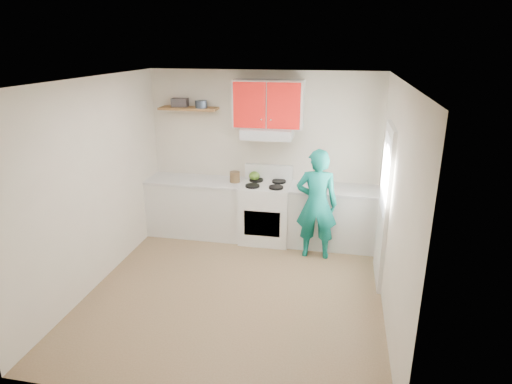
% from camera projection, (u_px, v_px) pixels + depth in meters
% --- Properties ---
extents(floor, '(3.80, 3.80, 0.00)m').
position_uv_depth(floor, '(236.00, 291.00, 5.50)').
color(floor, brown).
rests_on(floor, ground).
extents(ceiling, '(3.60, 3.80, 0.04)m').
position_uv_depth(ceiling, '(232.00, 80.00, 4.65)').
color(ceiling, white).
rests_on(ceiling, floor).
extents(back_wall, '(3.60, 0.04, 2.60)m').
position_uv_depth(back_wall, '(263.00, 155.00, 6.84)').
color(back_wall, beige).
rests_on(back_wall, floor).
extents(front_wall, '(3.60, 0.04, 2.60)m').
position_uv_depth(front_wall, '(174.00, 275.00, 3.31)').
color(front_wall, beige).
rests_on(front_wall, floor).
extents(left_wall, '(0.04, 3.80, 2.60)m').
position_uv_depth(left_wall, '(94.00, 185.00, 5.41)').
color(left_wall, beige).
rests_on(left_wall, floor).
extents(right_wall, '(0.04, 3.80, 2.60)m').
position_uv_depth(right_wall, '(394.00, 205.00, 4.74)').
color(right_wall, beige).
rests_on(right_wall, floor).
extents(door, '(0.05, 0.85, 2.05)m').
position_uv_depth(door, '(384.00, 206.00, 5.48)').
color(door, white).
rests_on(door, floor).
extents(door_glass, '(0.01, 0.55, 0.95)m').
position_uv_depth(door_glass, '(385.00, 173.00, 5.35)').
color(door_glass, white).
rests_on(door_glass, door).
extents(counter_left, '(1.52, 0.60, 0.90)m').
position_uv_depth(counter_left, '(197.00, 207.00, 7.03)').
color(counter_left, silver).
rests_on(counter_left, floor).
extents(counter_right, '(1.32, 0.60, 0.90)m').
position_uv_depth(counter_right, '(333.00, 217.00, 6.62)').
color(counter_right, silver).
rests_on(counter_right, floor).
extents(stove, '(0.76, 0.65, 0.92)m').
position_uv_depth(stove, '(266.00, 212.00, 6.79)').
color(stove, white).
rests_on(stove, floor).
extents(range_hood, '(0.76, 0.44, 0.15)m').
position_uv_depth(range_hood, '(268.00, 133.00, 6.48)').
color(range_hood, silver).
rests_on(range_hood, back_wall).
extents(upper_cabinets, '(1.02, 0.33, 0.70)m').
position_uv_depth(upper_cabinets, '(268.00, 104.00, 6.40)').
color(upper_cabinets, red).
rests_on(upper_cabinets, back_wall).
extents(shelf, '(0.90, 0.30, 0.04)m').
position_uv_depth(shelf, '(189.00, 108.00, 6.67)').
color(shelf, brown).
rests_on(shelf, back_wall).
extents(books, '(0.27, 0.21, 0.13)m').
position_uv_depth(books, '(180.00, 102.00, 6.71)').
color(books, '#3E3639').
rests_on(books, shelf).
extents(tin, '(0.24, 0.24, 0.11)m').
position_uv_depth(tin, '(201.00, 104.00, 6.57)').
color(tin, '#333D4C').
rests_on(tin, shelf).
extents(kettle, '(0.23, 0.23, 0.15)m').
position_uv_depth(kettle, '(254.00, 176.00, 6.82)').
color(kettle, '#4A7320').
rests_on(kettle, stove).
extents(crock, '(0.20, 0.20, 0.19)m').
position_uv_depth(crock, '(235.00, 178.00, 6.73)').
color(crock, '#503A23').
rests_on(crock, counter_left).
extents(cutting_board, '(0.29, 0.21, 0.02)m').
position_uv_depth(cutting_board, '(329.00, 189.00, 6.45)').
color(cutting_board, olive).
rests_on(cutting_board, counter_right).
extents(silicone_mat, '(0.29, 0.25, 0.01)m').
position_uv_depth(silicone_mat, '(368.00, 191.00, 6.41)').
color(silicone_mat, '#B4121B').
rests_on(silicone_mat, counter_right).
extents(person, '(0.60, 0.40, 1.62)m').
position_uv_depth(person, '(317.00, 204.00, 6.15)').
color(person, '#0C7266').
rests_on(person, floor).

